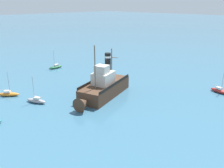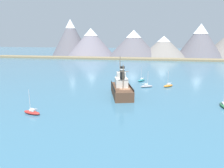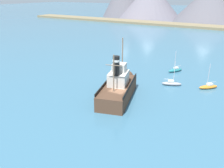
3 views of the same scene
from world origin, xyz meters
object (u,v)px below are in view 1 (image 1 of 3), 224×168
object	(u,v)px
old_tugboat	(103,87)
sailboat_green	(56,67)
sailboat_red	(220,91)
sailboat_orange	(9,94)
sailboat_grey	(36,100)

from	to	relation	value
old_tugboat	sailboat_green	world-z (taller)	old_tugboat
sailboat_red	sailboat_orange	bearing A→B (deg)	46.19
sailboat_grey	sailboat_red	bearing A→B (deg)	-128.20
sailboat_red	sailboat_green	bearing A→B (deg)	17.43
old_tugboat	sailboat_grey	xyz separation A→B (m)	(6.25, 10.15, -1.40)
sailboat_green	sailboat_orange	distance (m)	19.80
sailboat_grey	sailboat_red	size ratio (longest dim) A/B	1.00
sailboat_grey	sailboat_red	distance (m)	34.22
old_tugboat	sailboat_orange	bearing A→B (deg)	43.51
sailboat_orange	sailboat_grey	world-z (taller)	same
old_tugboat	sailboat_green	distance (m)	23.51
sailboat_orange	sailboat_green	bearing A→B (deg)	-59.04
sailboat_green	sailboat_grey	bearing A→B (deg)	138.07
sailboat_orange	sailboat_grey	distance (m)	6.81
sailboat_green	sailboat_red	size ratio (longest dim) A/B	1.00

